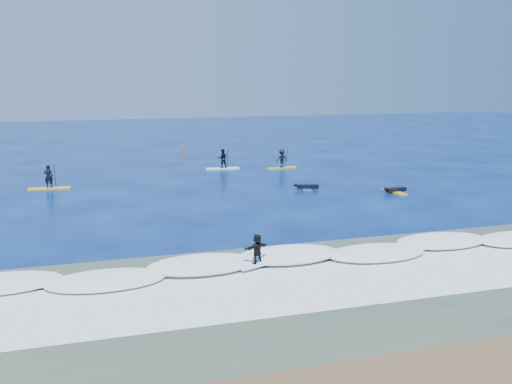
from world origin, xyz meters
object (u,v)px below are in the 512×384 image
object	(u,v)px
sup_paddler_left	(49,180)
sup_paddler_right	(282,160)
prone_paddler_near	(395,190)
wave_surfer	(257,251)
marker_buoy	(183,148)
prone_paddler_far	(306,187)
sup_paddler_center	(223,160)

from	to	relation	value
sup_paddler_left	sup_paddler_right	distance (m)	19.81
prone_paddler_near	wave_surfer	xyz separation A→B (m)	(-14.10, -12.70, 0.63)
sup_paddler_right	marker_buoy	size ratio (longest dim) A/B	4.22
prone_paddler_far	sup_paddler_center	bearing A→B (deg)	34.50
prone_paddler_far	sup_paddler_left	bearing A→B (deg)	88.65
sup_paddler_left	prone_paddler_far	distance (m)	18.78
prone_paddler_near	prone_paddler_far	world-z (taller)	prone_paddler_far
sup_paddler_center	prone_paddler_near	bearing A→B (deg)	-50.25
sup_paddler_left	sup_paddler_center	bearing A→B (deg)	24.26
sup_paddler_left	marker_buoy	bearing A→B (deg)	58.91
sup_paddler_left	wave_surfer	bearing A→B (deg)	-62.08
sup_paddler_center	sup_paddler_right	xyz separation A→B (m)	(5.11, -1.27, -0.00)
sup_paddler_center	marker_buoy	bearing A→B (deg)	101.18
sup_paddler_right	prone_paddler_far	world-z (taller)	sup_paddler_right
prone_paddler_near	wave_surfer	distance (m)	18.99
sup_paddler_center	prone_paddler_far	size ratio (longest dim) A/B	1.28
sup_paddler_left	prone_paddler_near	world-z (taller)	sup_paddler_left
sup_paddler_right	sup_paddler_left	bearing A→B (deg)	-176.34
sup_paddler_left	prone_paddler_near	xyz separation A→B (m)	(23.48, -8.51, -0.49)
sup_paddler_left	prone_paddler_far	size ratio (longest dim) A/B	1.29
prone_paddler_far	marker_buoy	distance (m)	24.69
sup_paddler_center	sup_paddler_right	world-z (taller)	sup_paddler_center
marker_buoy	sup_paddler_center	bearing A→B (deg)	-84.85
prone_paddler_near	marker_buoy	xyz separation A→B (m)	(-10.39, 27.10, 0.14)
sup_paddler_left	wave_surfer	xyz separation A→B (m)	(9.38, -21.21, 0.13)
wave_surfer	marker_buoy	xyz separation A→B (m)	(3.71, 39.80, -0.49)
wave_surfer	marker_buoy	size ratio (longest dim) A/B	2.86
sup_paddler_center	prone_paddler_near	world-z (taller)	sup_paddler_center
wave_surfer	marker_buoy	world-z (taller)	wave_surfer
sup_paddler_right	prone_paddler_near	distance (m)	13.16
sup_paddler_right	marker_buoy	distance (m)	15.91
sup_paddler_left	wave_surfer	size ratio (longest dim) A/B	1.54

